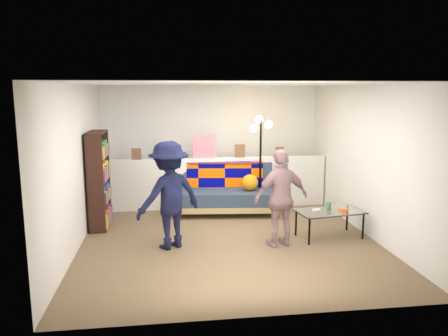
{
  "coord_description": "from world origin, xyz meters",
  "views": [
    {
      "loc": [
        -0.93,
        -6.58,
        2.32
      ],
      "look_at": [
        0.0,
        0.4,
        1.05
      ],
      "focal_mm": 35.0,
      "sensor_mm": 36.0,
      "label": 1
    }
  ],
  "objects_px": {
    "coffee_table": "(330,212)",
    "person_right": "(281,198)",
    "bookshelf": "(99,183)",
    "person_left": "(169,195)",
    "floor_lamp": "(260,144)",
    "futon_sofa": "(226,192)"
  },
  "relations": [
    {
      "from": "bookshelf",
      "to": "floor_lamp",
      "type": "relative_size",
      "value": 0.89
    },
    {
      "from": "futon_sofa",
      "to": "bookshelf",
      "type": "xyz_separation_m",
      "value": [
        -2.26,
        -0.58,
        0.37
      ]
    },
    {
      "from": "futon_sofa",
      "to": "bookshelf",
      "type": "bearing_deg",
      "value": -165.51
    },
    {
      "from": "person_left",
      "to": "person_right",
      "type": "xyz_separation_m",
      "value": [
        1.65,
        -0.15,
        -0.06
      ]
    },
    {
      "from": "coffee_table",
      "to": "person_right",
      "type": "height_order",
      "value": "person_right"
    },
    {
      "from": "coffee_table",
      "to": "floor_lamp",
      "type": "xyz_separation_m",
      "value": [
        -0.77,
        1.69,
        0.89
      ]
    },
    {
      "from": "bookshelf",
      "to": "person_left",
      "type": "height_order",
      "value": "bookshelf"
    },
    {
      "from": "person_right",
      "to": "futon_sofa",
      "type": "bearing_deg",
      "value": -86.47
    },
    {
      "from": "futon_sofa",
      "to": "coffee_table",
      "type": "xyz_separation_m",
      "value": [
        1.43,
        -1.66,
        0.02
      ]
    },
    {
      "from": "floor_lamp",
      "to": "person_left",
      "type": "height_order",
      "value": "floor_lamp"
    },
    {
      "from": "bookshelf",
      "to": "floor_lamp",
      "type": "height_order",
      "value": "floor_lamp"
    },
    {
      "from": "futon_sofa",
      "to": "person_left",
      "type": "bearing_deg",
      "value": -121.66
    },
    {
      "from": "bookshelf",
      "to": "coffee_table",
      "type": "xyz_separation_m",
      "value": [
        3.69,
        -1.07,
        -0.35
      ]
    },
    {
      "from": "futon_sofa",
      "to": "person_right",
      "type": "distance_m",
      "value": 2.02
    },
    {
      "from": "bookshelf",
      "to": "person_right",
      "type": "relative_size",
      "value": 1.11
    },
    {
      "from": "person_left",
      "to": "bookshelf",
      "type": "bearing_deg",
      "value": -76.08
    },
    {
      "from": "coffee_table",
      "to": "person_left",
      "type": "xyz_separation_m",
      "value": [
        -2.52,
        -0.11,
        0.39
      ]
    },
    {
      "from": "floor_lamp",
      "to": "person_right",
      "type": "relative_size",
      "value": 1.25
    },
    {
      "from": "bookshelf",
      "to": "coffee_table",
      "type": "bearing_deg",
      "value": -16.17
    },
    {
      "from": "coffee_table",
      "to": "bookshelf",
      "type": "bearing_deg",
      "value": 163.83
    },
    {
      "from": "coffee_table",
      "to": "person_left",
      "type": "relative_size",
      "value": 0.7
    },
    {
      "from": "coffee_table",
      "to": "person_left",
      "type": "distance_m",
      "value": 2.55
    }
  ]
}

